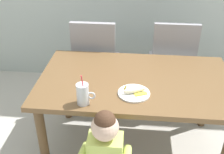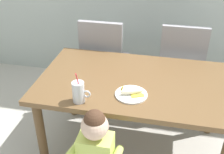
{
  "view_description": "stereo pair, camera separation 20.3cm",
  "coord_description": "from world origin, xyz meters",
  "px_view_note": "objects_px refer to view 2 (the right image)",
  "views": [
    {
      "loc": [
        0.0,
        -1.87,
        1.84
      ],
      "look_at": [
        -0.17,
        -0.09,
        0.77
      ],
      "focal_mm": 44.99,
      "sensor_mm": 36.0,
      "label": 1
    },
    {
      "loc": [
        0.21,
        -1.83,
        1.84
      ],
      "look_at": [
        -0.17,
        -0.09,
        0.77
      ],
      "focal_mm": 44.99,
      "sensor_mm": 36.0,
      "label": 2
    }
  ],
  "objects_px": {
    "dining_chair_right": "(181,63)",
    "peeled_banana": "(133,91)",
    "dining_table": "(135,90)",
    "toddler_standing": "(96,150)",
    "dining_chair_left": "(104,57)",
    "milk_cup": "(79,93)",
    "snack_plate": "(131,94)"
  },
  "relations": [
    {
      "from": "dining_chair_left",
      "to": "peeled_banana",
      "type": "distance_m",
      "value": 0.97
    },
    {
      "from": "milk_cup",
      "to": "peeled_banana",
      "type": "height_order",
      "value": "milk_cup"
    },
    {
      "from": "dining_table",
      "to": "dining_chair_right",
      "type": "distance_m",
      "value": 0.78
    },
    {
      "from": "dining_table",
      "to": "peeled_banana",
      "type": "bearing_deg",
      "value": -89.1
    },
    {
      "from": "dining_table",
      "to": "dining_chair_right",
      "type": "height_order",
      "value": "dining_chair_right"
    },
    {
      "from": "milk_cup",
      "to": "snack_plate",
      "type": "height_order",
      "value": "milk_cup"
    },
    {
      "from": "dining_table",
      "to": "toddler_standing",
      "type": "height_order",
      "value": "toddler_standing"
    },
    {
      "from": "milk_cup",
      "to": "peeled_banana",
      "type": "distance_m",
      "value": 0.38
    },
    {
      "from": "peeled_banana",
      "to": "dining_chair_right",
      "type": "bearing_deg",
      "value": 68.59
    },
    {
      "from": "dining_table",
      "to": "snack_plate",
      "type": "height_order",
      "value": "snack_plate"
    },
    {
      "from": "dining_chair_left",
      "to": "snack_plate",
      "type": "relative_size",
      "value": 4.17
    },
    {
      "from": "dining_chair_right",
      "to": "snack_plate",
      "type": "distance_m",
      "value": 0.99
    },
    {
      "from": "dining_table",
      "to": "snack_plate",
      "type": "relative_size",
      "value": 6.52
    },
    {
      "from": "dining_chair_left",
      "to": "dining_chair_right",
      "type": "height_order",
      "value": "same"
    },
    {
      "from": "milk_cup",
      "to": "snack_plate",
      "type": "xyz_separation_m",
      "value": [
        0.34,
        0.15,
        -0.06
      ]
    },
    {
      "from": "dining_chair_right",
      "to": "snack_plate",
      "type": "height_order",
      "value": "dining_chair_right"
    },
    {
      "from": "toddler_standing",
      "to": "snack_plate",
      "type": "height_order",
      "value": "toddler_standing"
    },
    {
      "from": "toddler_standing",
      "to": "dining_chair_left",
      "type": "bearing_deg",
      "value": 101.29
    },
    {
      "from": "dining_chair_right",
      "to": "peeled_banana",
      "type": "height_order",
      "value": "dining_chair_right"
    },
    {
      "from": "dining_chair_right",
      "to": "peeled_banana",
      "type": "distance_m",
      "value": 0.99
    },
    {
      "from": "dining_chair_right",
      "to": "toddler_standing",
      "type": "distance_m",
      "value": 1.39
    },
    {
      "from": "toddler_standing",
      "to": "milk_cup",
      "type": "height_order",
      "value": "milk_cup"
    },
    {
      "from": "dining_table",
      "to": "snack_plate",
      "type": "bearing_deg",
      "value": -91.63
    },
    {
      "from": "dining_chair_right",
      "to": "snack_plate",
      "type": "relative_size",
      "value": 4.17
    },
    {
      "from": "dining_chair_left",
      "to": "peeled_banana",
      "type": "bearing_deg",
      "value": 116.2
    },
    {
      "from": "dining_chair_right",
      "to": "milk_cup",
      "type": "bearing_deg",
      "value": 56.31
    },
    {
      "from": "toddler_standing",
      "to": "milk_cup",
      "type": "relative_size",
      "value": 3.4
    },
    {
      "from": "dining_table",
      "to": "milk_cup",
      "type": "distance_m",
      "value": 0.52
    },
    {
      "from": "dining_chair_left",
      "to": "toddler_standing",
      "type": "distance_m",
      "value": 1.27
    },
    {
      "from": "toddler_standing",
      "to": "peeled_banana",
      "type": "bearing_deg",
      "value": 66.66
    },
    {
      "from": "dining_chair_left",
      "to": "snack_plate",
      "type": "distance_m",
      "value": 0.96
    },
    {
      "from": "toddler_standing",
      "to": "dining_table",
      "type": "bearing_deg",
      "value": 74.44
    }
  ]
}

